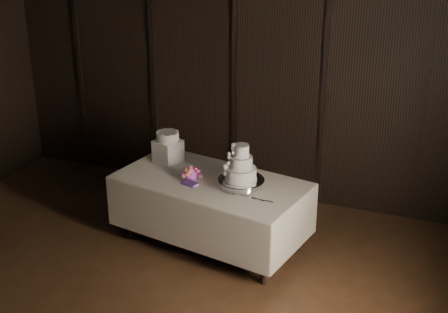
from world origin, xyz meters
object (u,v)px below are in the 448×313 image
at_px(bouquet, 190,174).
at_px(box_pedestal, 168,151).
at_px(cake_stand, 241,183).
at_px(wedding_cake, 238,166).
at_px(small_cake, 168,136).
at_px(display_table, 211,209).

relative_size(bouquet, box_pedestal, 1.45).
distance_m(cake_stand, bouquet, 0.56).
height_order(cake_stand, box_pedestal, box_pedestal).
height_order(wedding_cake, box_pedestal, wedding_cake).
xyz_separation_m(wedding_cake, bouquet, (-0.53, -0.00, -0.18)).
xyz_separation_m(bouquet, small_cake, (-0.43, 0.36, 0.24)).
relative_size(display_table, bouquet, 5.68).
bearing_deg(display_table, box_pedestal, 165.97).
bearing_deg(wedding_cake, cake_stand, 18.07).
height_order(wedding_cake, small_cake, wedding_cake).
bearing_deg(bouquet, display_table, 18.40).
distance_m(display_table, small_cake, 0.95).
distance_m(display_table, bouquet, 0.46).
relative_size(wedding_cake, bouquet, 0.99).
bearing_deg(display_table, wedding_cake, -0.63).
bearing_deg(wedding_cake, bouquet, 168.60).
relative_size(display_table, cake_stand, 4.44).
distance_m(display_table, cake_stand, 0.53).
xyz_separation_m(cake_stand, small_cake, (-0.99, 0.34, 0.26)).
bearing_deg(bouquet, wedding_cake, 0.28).
distance_m(display_table, wedding_cake, 0.67).
height_order(display_table, bouquet, bouquet).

